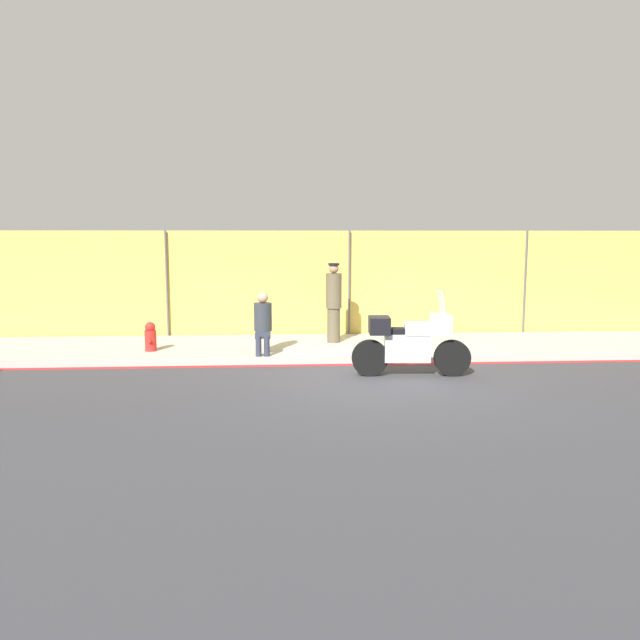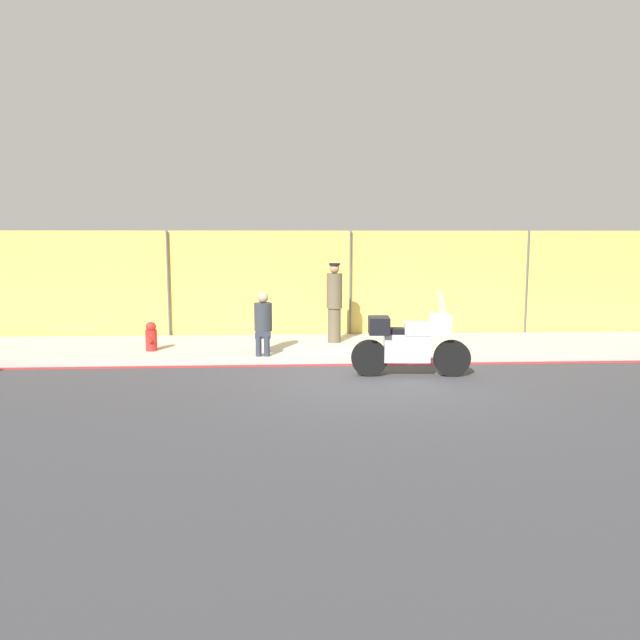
% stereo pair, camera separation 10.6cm
% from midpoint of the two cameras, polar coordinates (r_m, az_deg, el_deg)
% --- Properties ---
extents(ground_plane, '(120.00, 120.00, 0.00)m').
position_cam_midpoint_polar(ground_plane, '(11.08, 4.63, -5.21)').
color(ground_plane, '#38383D').
extents(sidewalk, '(31.61, 2.79, 0.15)m').
position_cam_midpoint_polar(sidewalk, '(13.55, 3.08, -2.49)').
color(sidewalk, '#ADA89E').
rests_on(sidewalk, ground_plane).
extents(curb_paint_stripe, '(31.61, 0.18, 0.01)m').
position_cam_midpoint_polar(curb_paint_stripe, '(12.11, 3.90, -4.07)').
color(curb_paint_stripe, red).
rests_on(curb_paint_stripe, ground_plane).
extents(storefront_fence, '(30.03, 0.17, 2.59)m').
position_cam_midpoint_polar(storefront_fence, '(14.85, 2.44, 3.16)').
color(storefront_fence, gold).
rests_on(storefront_fence, ground_plane).
extents(motorcycle, '(2.11, 0.59, 1.52)m').
position_cam_midpoint_polar(motorcycle, '(11.12, 7.98, -1.96)').
color(motorcycle, black).
rests_on(motorcycle, ground_plane).
extents(officer_standing, '(0.35, 0.35, 1.73)m').
position_cam_midpoint_polar(officer_standing, '(13.59, 1.03, 1.68)').
color(officer_standing, brown).
rests_on(officer_standing, sidewalk).
extents(person_seated_on_curb, '(0.36, 0.63, 1.22)m').
position_cam_midpoint_polar(person_seated_on_curb, '(12.39, -5.50, 0.03)').
color(person_seated_on_curb, '#2D3342').
rests_on(person_seated_on_curb, sidewalk).
extents(fire_hydrant, '(0.23, 0.29, 0.59)m').
position_cam_midpoint_polar(fire_hydrant, '(13.11, -15.47, -1.49)').
color(fire_hydrant, red).
rests_on(fire_hydrant, sidewalk).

